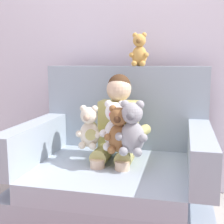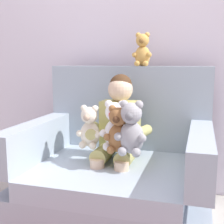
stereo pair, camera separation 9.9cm
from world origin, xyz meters
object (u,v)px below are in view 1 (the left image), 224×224
plush_cream (89,128)px  plush_grey (132,129)px  seated_child (117,129)px  plush_brown (119,131)px  armchair (116,173)px  plush_white (115,127)px  plush_honey_on_backrest (139,51)px

plush_cream → plush_grey: 0.30m
seated_child → plush_brown: bearing=-78.8°
armchair → seated_child: 0.30m
plush_cream → armchair: bearing=45.3°
plush_cream → seated_child: bearing=51.7°
plush_brown → plush_grey: bearing=-12.0°
seated_child → plush_cream: seated_child is taller
seated_child → plush_white: (0.02, -0.13, 0.04)m
plush_white → plush_grey: bearing=-26.0°
plush_brown → plush_grey: (0.08, -0.01, 0.02)m
armchair → plush_cream: 0.38m
seated_child → plush_honey_on_backrest: 0.63m
plush_cream → plush_honey_on_backrest: size_ratio=1.13×
armchair → plush_honey_on_backrest: bearing=74.2°
armchair → plush_brown: 0.38m
plush_cream → plush_white: size_ratio=0.88×
seated_child → plush_white: size_ratio=2.61×
plush_brown → plush_grey: 0.09m
armchair → plush_grey: size_ratio=3.72×
plush_grey → plush_honey_on_backrest: size_ratio=1.33×
plush_brown → plush_honey_on_backrest: plush_honey_on_backrest is taller
armchair → plush_brown: (0.06, -0.16, 0.33)m
plush_brown → plush_cream: bearing=162.1°
plush_white → plush_cream: bearing=-172.2°
seated_child → plush_honey_on_backrest: (0.10, 0.32, 0.53)m
plush_cream → plush_honey_on_backrest: bearing=72.2°
plush_brown → seated_child: bearing=104.7°
plush_white → seated_child: bearing=104.1°
plush_grey → plush_honey_on_backrest: 0.71m
seated_child → plush_grey: (0.14, -0.20, 0.05)m
seated_child → plush_cream: bearing=-145.6°
plush_brown → plush_honey_on_backrest: 0.72m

